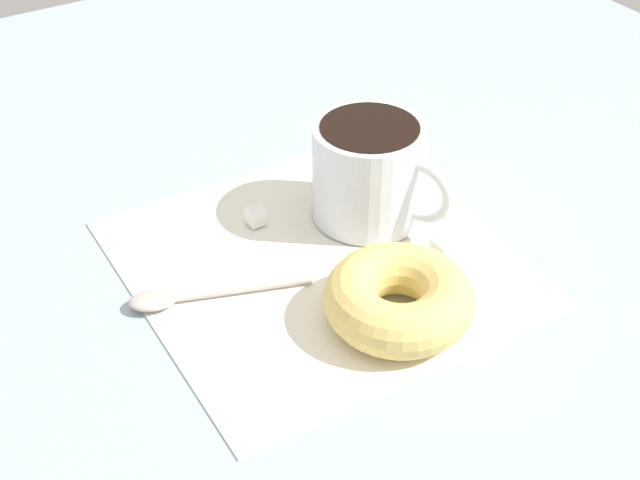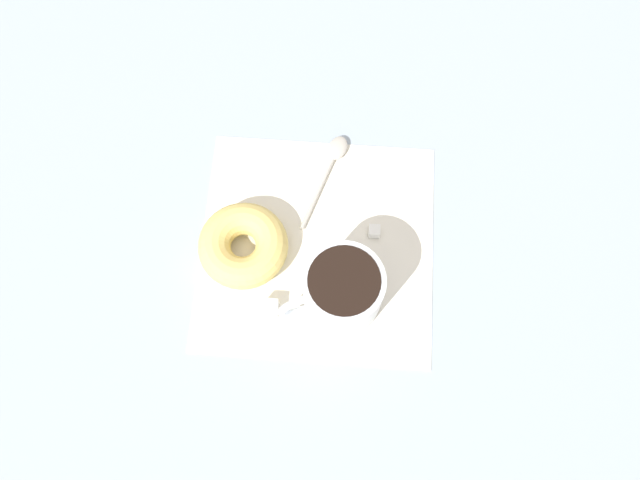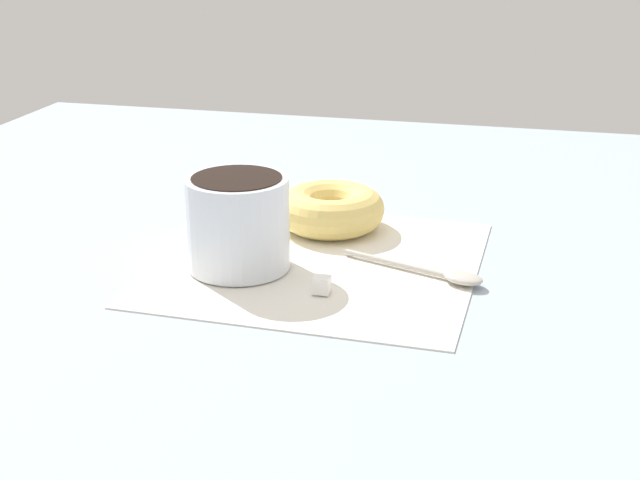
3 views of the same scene
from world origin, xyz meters
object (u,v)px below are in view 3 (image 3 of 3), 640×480
Objects in this scene: donut at (331,209)px; sugar_cube at (251,225)px; spoon at (442,274)px; coffee_cup at (238,220)px; sugar_cube_extra at (322,285)px.

sugar_cube is at bearing 26.84° from donut.
donut is 16.39cm from spoon.
sugar_cube is at bearing -79.17° from coffee_cup.
sugar_cube is (19.95, -6.63, 0.53)cm from spoon.
donut is 7.75× the size of sugar_cube_extra.
coffee_cup is 10.28cm from sugar_cube_extra.
coffee_cup is 18.87cm from spoon.
coffee_cup is at bearing -24.30° from sugar_cube_extra.
sugar_cube reaches higher than sugar_cube_extra.
donut reaches higher than sugar_cube.
sugar_cube_extra is at bearing 30.48° from spoon.
sugar_cube is (7.32, 3.70, -1.06)cm from donut.
sugar_cube_extra is at bearing 100.70° from donut.
sugar_cube is 1.31× the size of sugar_cube_extra.
spoon is (-18.36, -1.71, -4.01)cm from coffee_cup.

